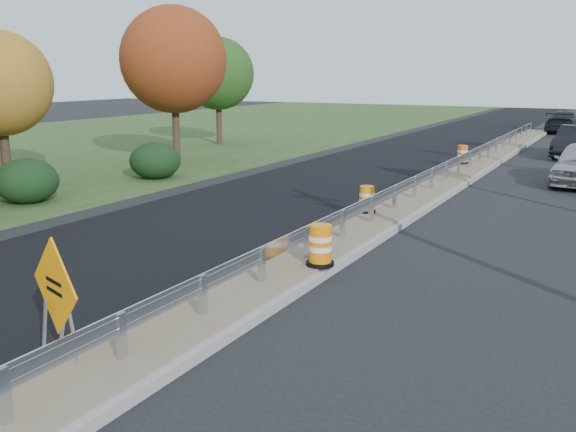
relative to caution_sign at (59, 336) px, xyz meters
The scene contains 15 objects.
ground 8.40m from the caution_sign, 83.84° to the left, with size 140.00×140.00×0.00m, color black.
grass_verge_near 29.49m from the caution_sign, 141.56° to the left, with size 30.00×120.00×0.03m, color #2B461E.
milled_overlay 18.67m from the caution_sign, 100.81° to the left, with size 7.20×120.00×0.01m, color black.
median 16.36m from the caution_sign, 86.85° to the left, with size 1.60×55.00×0.23m.
guardrail 17.36m from the caution_sign, 87.03° to the left, with size 0.10×46.15×0.72m.
hedge_mid 13.49m from the caution_sign, 141.83° to the left, with size 2.09×2.09×1.52m, color black.
hedge_north 17.54m from the caution_sign, 125.17° to the left, with size 2.09×2.09×1.52m, color black.
tree_near_red 22.39m from the caution_sign, 123.43° to the left, with size 4.95×4.95×7.35m.
tree_near_back 30.58m from the caution_sign, 119.83° to the left, with size 4.29×4.29×6.37m.
caution_sign is the anchor object (origin of this frame).
barrel_median_near 6.05m from the caution_sign, 76.13° to the left, with size 0.61×0.61×0.89m.
barrel_median_mid 11.40m from the caution_sign, 88.24° to the left, with size 0.54×0.54×0.79m.
barrel_median_far 23.26m from the caution_sign, 89.14° to the left, with size 0.56×0.56×0.83m.
car_dark_mid 30.30m from the caution_sign, 81.32° to the left, with size 1.71×4.91×1.62m, color black.
car_dark_far 44.87m from the caution_sign, 86.55° to the left, with size 2.21×5.44×1.58m, color black.
Camera 1 is at (6.24, -14.49, 4.31)m, focal length 40.00 mm.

